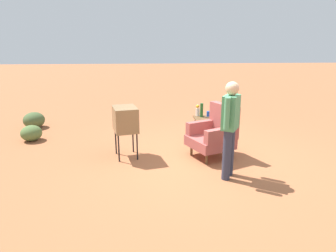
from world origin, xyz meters
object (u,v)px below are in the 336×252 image
Objects in this scene: soda_can_red at (216,117)px; flower_vase at (198,110)px; tv_on_stand at (125,119)px; side_table at (207,122)px; armchair at (214,133)px; person_standing at (230,124)px; bottle_wine_green at (202,110)px; soda_can_blue at (208,114)px.

flower_vase is at bearing -137.91° from soda_can_red.
tv_on_stand is 1.87m from flower_vase.
armchair is at bearing -1.39° from side_table.
armchair is 1.06m from person_standing.
person_standing is 13.44× the size of soda_can_red.
bottle_wine_green reaches higher than flower_vase.
tv_on_stand is 2.04m from soda_can_blue.
armchair is at bearing -15.95° from soda_can_red.
tv_on_stand reaches higher than side_table.
bottle_wine_green is (0.04, -0.16, 0.10)m from soda_can_blue.
armchair reaches higher than flower_vase.
soda_can_red is at bearing 164.05° from armchair.
person_standing is (1.79, -0.01, 0.43)m from side_table.
person_standing reaches higher than flower_vase.
soda_can_blue is at bearing 103.27° from bottle_wine_green.
bottle_wine_green is at bearing -138.58° from side_table.
soda_can_blue is 0.38× the size of bottle_wine_green.
soda_can_blue is at bearing 70.59° from flower_vase.
person_standing is 13.44× the size of soda_can_blue.
soda_can_blue is 0.19m from bottle_wine_green.
armchair reaches higher than side_table.
side_table is 1.84m from person_standing.
person_standing is at bearing 4.58° from flower_vase.
tv_on_stand is 1.88m from bottle_wine_green.
soda_can_blue is 1.00× the size of soda_can_red.
person_standing reaches higher than armchair.
person_standing reaches higher than bottle_wine_green.
side_table is at bearing 36.22° from flower_vase.
tv_on_stand is 8.44× the size of soda_can_red.
bottle_wine_green is (-0.94, -0.08, 0.25)m from armchair.
bottle_wine_green is at bearing 116.09° from tv_on_stand.
soda_can_red is (-1.64, 0.19, -0.28)m from person_standing.
flower_vase is (-0.24, -0.17, 0.23)m from side_table.
soda_can_blue is (-0.16, 0.06, 0.15)m from side_table.
side_table is 0.27m from soda_can_red.
soda_can_red is at bearing 46.30° from bottle_wine_green.
soda_can_red is (0.27, 0.28, -0.10)m from bottle_wine_green.
tv_on_stand is 2.09m from person_standing.
soda_can_blue reaches higher than side_table.
bottle_wine_green is at bearing 30.23° from flower_vase.
soda_can_red is 0.53m from flower_vase.
armchair reaches higher than soda_can_red.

